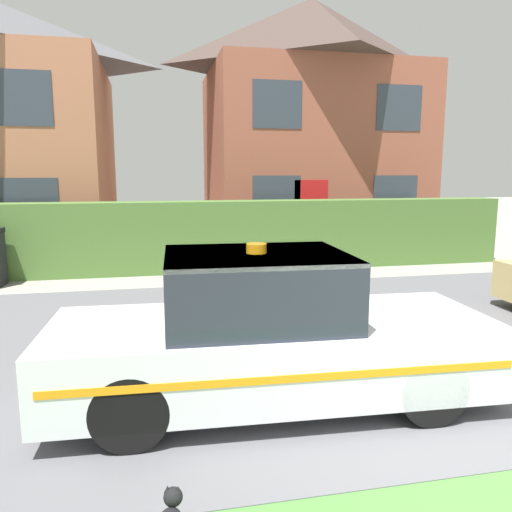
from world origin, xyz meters
name	(u,v)px	position (x,y,z in m)	size (l,w,h in m)	color
road_strip	(330,334)	(0.00, 4.38, 0.01)	(28.00, 6.95, 0.01)	#5B5B60
garden_hedge	(202,236)	(-1.33, 9.48, 0.82)	(15.17, 0.74, 1.65)	#4C7233
police_car	(268,336)	(-1.37, 2.45, 0.70)	(4.40, 1.79, 1.62)	black
house_right	(310,121)	(2.86, 14.34, 4.02)	(6.98, 5.62, 7.89)	#93513D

